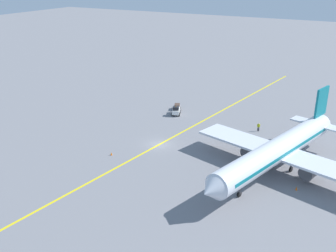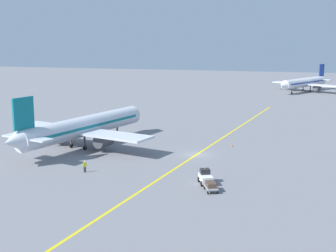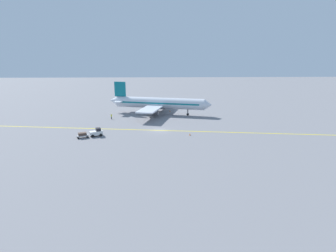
{
  "view_description": "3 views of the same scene",
  "coord_description": "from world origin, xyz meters",
  "px_view_note": "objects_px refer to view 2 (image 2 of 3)",
  "views": [
    {
      "loc": [
        -31.97,
        55.23,
        29.19
      ],
      "look_at": [
        -0.36,
        -2.59,
        2.72
      ],
      "focal_mm": 42.0,
      "sensor_mm": 36.0,
      "label": 1
    },
    {
      "loc": [
        16.12,
        -75.36,
        19.66
      ],
      "look_at": [
        -5.11,
        0.35,
        4.65
      ],
      "focal_mm": 50.0,
      "sensor_mm": 36.0,
      "label": 2
    },
    {
      "loc": [
        66.19,
        -0.29,
        18.27
      ],
      "look_at": [
        5.65,
        2.18,
        2.62
      ],
      "focal_mm": 28.0,
      "sensor_mm": 36.0,
      "label": 3
    }
  ],
  "objects_px": {
    "airplane_distant_taxiing": "(305,83)",
    "ground_crew_worker": "(85,166)",
    "airplane_at_gate": "(83,127)",
    "baggage_cart_trailing": "(211,186)",
    "traffic_cone_mid_apron": "(75,140)",
    "traffic_cone_near_nose": "(232,145)",
    "baggage_tug_white": "(206,177)"
  },
  "relations": [
    {
      "from": "airplane_distant_taxiing",
      "to": "ground_crew_worker",
      "type": "distance_m",
      "value": 120.55
    },
    {
      "from": "airplane_at_gate",
      "to": "ground_crew_worker",
      "type": "relative_size",
      "value": 20.83
    },
    {
      "from": "baggage_cart_trailing",
      "to": "traffic_cone_mid_apron",
      "type": "height_order",
      "value": "baggage_cart_trailing"
    },
    {
      "from": "airplane_at_gate",
      "to": "airplane_distant_taxiing",
      "type": "distance_m",
      "value": 108.89
    },
    {
      "from": "airplane_at_gate",
      "to": "traffic_cone_mid_apron",
      "type": "distance_m",
      "value": 6.64
    },
    {
      "from": "baggage_cart_trailing",
      "to": "ground_crew_worker",
      "type": "height_order",
      "value": "ground_crew_worker"
    },
    {
      "from": "airplane_at_gate",
      "to": "airplane_distant_taxiing",
      "type": "xyz_separation_m",
      "value": [
        39.21,
        101.59,
        -0.37
      ]
    },
    {
      "from": "traffic_cone_near_nose",
      "to": "traffic_cone_mid_apron",
      "type": "distance_m",
      "value": 29.94
    },
    {
      "from": "baggage_cart_trailing",
      "to": "traffic_cone_mid_apron",
      "type": "distance_m",
      "value": 37.91
    },
    {
      "from": "airplane_distant_taxiing",
      "to": "traffic_cone_mid_apron",
      "type": "xyz_separation_m",
      "value": [
        -43.11,
        -97.46,
        -3.06
      ]
    },
    {
      "from": "baggage_tug_white",
      "to": "baggage_cart_trailing",
      "type": "bearing_deg",
      "value": -66.76
    },
    {
      "from": "airplane_distant_taxiing",
      "to": "traffic_cone_mid_apron",
      "type": "bearing_deg",
      "value": -113.86
    },
    {
      "from": "baggage_cart_trailing",
      "to": "traffic_cone_near_nose",
      "type": "height_order",
      "value": "baggage_cart_trailing"
    },
    {
      "from": "baggage_tug_white",
      "to": "traffic_cone_near_nose",
      "type": "bearing_deg",
      "value": 89.0
    },
    {
      "from": "airplane_at_gate",
      "to": "traffic_cone_near_nose",
      "type": "bearing_deg",
      "value": 16.37
    },
    {
      "from": "airplane_distant_taxiing",
      "to": "ground_crew_worker",
      "type": "bearing_deg",
      "value": -105.4
    },
    {
      "from": "traffic_cone_mid_apron",
      "to": "baggage_cart_trailing",
      "type": "bearing_deg",
      "value": -36.06
    },
    {
      "from": "airplane_at_gate",
      "to": "traffic_cone_mid_apron",
      "type": "relative_size",
      "value": 63.63
    },
    {
      "from": "baggage_cart_trailing",
      "to": "traffic_cone_near_nose",
      "type": "bearing_deg",
      "value": 92.01
    },
    {
      "from": "airplane_at_gate",
      "to": "ground_crew_worker",
      "type": "height_order",
      "value": "airplane_at_gate"
    },
    {
      "from": "airplane_at_gate",
      "to": "baggage_tug_white",
      "type": "height_order",
      "value": "airplane_at_gate"
    },
    {
      "from": "ground_crew_worker",
      "to": "traffic_cone_near_nose",
      "type": "height_order",
      "value": "ground_crew_worker"
    },
    {
      "from": "traffic_cone_near_nose",
      "to": "traffic_cone_mid_apron",
      "type": "bearing_deg",
      "value": -173.37
    },
    {
      "from": "ground_crew_worker",
      "to": "traffic_cone_near_nose",
      "type": "xyz_separation_m",
      "value": [
        18.63,
        22.2,
        -0.63
      ]
    },
    {
      "from": "baggage_cart_trailing",
      "to": "traffic_cone_near_nose",
      "type": "relative_size",
      "value": 5.35
    },
    {
      "from": "airplane_at_gate",
      "to": "baggage_tug_white",
      "type": "distance_m",
      "value": 29.74
    },
    {
      "from": "airplane_at_gate",
      "to": "traffic_cone_near_nose",
      "type": "relative_size",
      "value": 63.63
    },
    {
      "from": "airplane_at_gate",
      "to": "traffic_cone_near_nose",
      "type": "height_order",
      "value": "airplane_at_gate"
    },
    {
      "from": "airplane_distant_taxiing",
      "to": "ground_crew_worker",
      "type": "xyz_separation_m",
      "value": [
        -32.0,
        -116.2,
        -2.43
      ]
    },
    {
      "from": "baggage_tug_white",
      "to": "traffic_cone_mid_apron",
      "type": "xyz_separation_m",
      "value": [
        -29.34,
        19.28,
        -0.63
      ]
    },
    {
      "from": "ground_crew_worker",
      "to": "traffic_cone_mid_apron",
      "type": "height_order",
      "value": "ground_crew_worker"
    },
    {
      "from": "airplane_at_gate",
      "to": "ground_crew_worker",
      "type": "xyz_separation_m",
      "value": [
        7.21,
        -14.61,
        -2.8
      ]
    }
  ]
}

